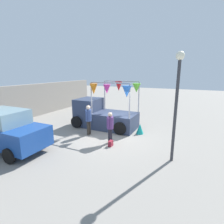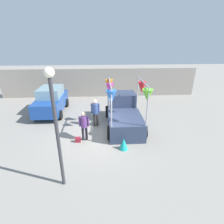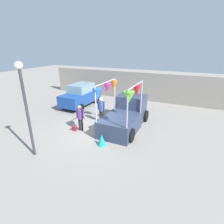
{
  "view_description": "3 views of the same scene",
  "coord_description": "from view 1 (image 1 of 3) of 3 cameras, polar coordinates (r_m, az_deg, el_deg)",
  "views": [
    {
      "loc": [
        -8.36,
        -4.01,
        3.59
      ],
      "look_at": [
        0.92,
        0.36,
        1.19
      ],
      "focal_mm": 28.0,
      "sensor_mm": 36.0,
      "label": 1
    },
    {
      "loc": [
        0.13,
        -8.58,
        5.01
      ],
      "look_at": [
        0.68,
        0.15,
        1.38
      ],
      "focal_mm": 28.0,
      "sensor_mm": 36.0,
      "label": 2
    },
    {
      "loc": [
        4.97,
        -8.31,
        4.85
      ],
      "look_at": [
        0.94,
        0.4,
        1.22
      ],
      "focal_mm": 28.0,
      "sensor_mm": 36.0,
      "label": 3
    }
  ],
  "objects": [
    {
      "name": "person_vendor",
      "position": [
        10.0,
        -7.7,
        -1.69
      ],
      "size": [
        0.53,
        0.34,
        1.73
      ],
      "color": "#2D2823",
      "rests_on": "ground"
    },
    {
      "name": "parked_car",
      "position": [
        9.47,
        -31.27,
        -5.05
      ],
      "size": [
        1.88,
        4.0,
        1.88
      ],
      "color": "navy",
      "rests_on": "ground"
    },
    {
      "name": "street_lamp",
      "position": [
        7.08,
        20.46,
        5.69
      ],
      "size": [
        0.32,
        0.32,
        4.3
      ],
      "color": "#333338",
      "rests_on": "ground"
    },
    {
      "name": "folded_kite_bundle_teal",
      "position": [
        10.42,
        9.1,
        -5.43
      ],
      "size": [
        0.62,
        0.62,
        0.6
      ],
      "primitive_type": "cone",
      "rotation": [
        0.0,
        0.0,
        0.65
      ],
      "color": "teal",
      "rests_on": "ground"
    },
    {
      "name": "ground_plane",
      "position": [
        9.94,
        -0.37,
        -8.01
      ],
      "size": [
        60.0,
        60.0,
        0.0
      ],
      "primitive_type": "plane",
      "color": "gray"
    },
    {
      "name": "person_customer",
      "position": [
        8.79,
        -0.63,
        -4.2
      ],
      "size": [
        0.53,
        0.34,
        1.61
      ],
      "color": "black",
      "rests_on": "ground"
    },
    {
      "name": "vendor_truck",
      "position": [
        11.51,
        -3.39,
        -0.52
      ],
      "size": [
        2.43,
        4.14,
        2.99
      ],
      "color": "#2D3851",
      "rests_on": "ground"
    },
    {
      "name": "handbag",
      "position": [
        8.7,
        -0.44,
        -10.21
      ],
      "size": [
        0.28,
        0.16,
        0.28
      ],
      "primitive_type": "cube",
      "color": "maroon",
      "rests_on": "ground"
    },
    {
      "name": "brick_boundary_wall",
      "position": [
        14.5,
        -28.7,
        2.45
      ],
      "size": [
        18.0,
        0.36,
        2.6
      ],
      "primitive_type": "cube",
      "color": "gray",
      "rests_on": "ground"
    }
  ]
}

